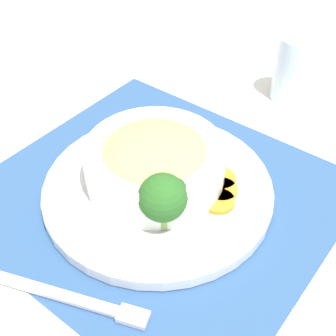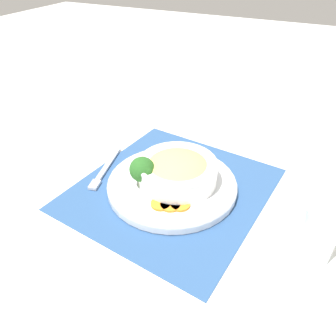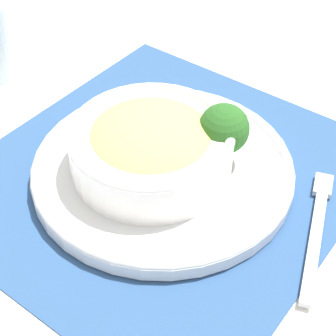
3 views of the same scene
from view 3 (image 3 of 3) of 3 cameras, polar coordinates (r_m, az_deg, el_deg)
ground_plane at (r=0.65m, az=-0.53°, el=-0.94°), size 4.00×4.00×0.00m
placemat at (r=0.65m, az=-0.53°, el=-0.81°), size 0.46×0.48×0.00m
plate at (r=0.64m, az=-0.54°, el=0.04°), size 0.30×0.30×0.02m
bowl at (r=0.61m, az=-1.73°, el=2.34°), size 0.18×0.18×0.06m
broccoli_floret at (r=0.62m, az=5.64°, el=3.93°), size 0.06×0.06×0.07m
carrot_slice_near at (r=0.69m, az=2.03°, el=4.75°), size 0.04×0.04×0.01m
carrot_slice_middle at (r=0.70m, az=0.38°, el=5.02°), size 0.04×0.04×0.01m
carrot_slice_far at (r=0.70m, az=-1.32°, el=5.03°), size 0.04×0.04×0.01m
fork at (r=0.62m, az=14.95°, el=-5.23°), size 0.06×0.18×0.01m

